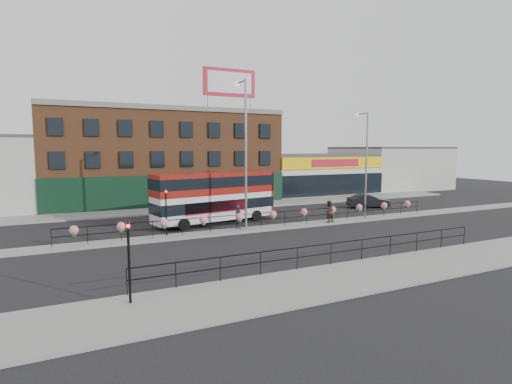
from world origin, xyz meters
name	(u,v)px	position (x,y,z in m)	size (l,w,h in m)	color
ground	(273,228)	(0.00, 0.00, 0.00)	(120.00, 120.00, 0.00)	black
south_pavement	(387,271)	(0.00, -12.00, 0.07)	(60.00, 4.00, 0.15)	gray
north_pavement	(219,207)	(0.00, 12.00, 0.07)	(60.00, 4.00, 0.15)	gray
median	(273,228)	(0.00, 0.00, 0.07)	(60.00, 1.60, 0.15)	gray
yellow_line_inner	(357,261)	(0.00, -9.70, 0.01)	(60.00, 0.10, 0.01)	gold
yellow_line_outer	(359,261)	(0.00, -9.88, 0.01)	(60.00, 0.10, 0.01)	gold
brick_building	(162,157)	(-4.00, 19.96, 5.13)	(25.00, 12.21, 10.30)	brown
supermarket	(308,173)	(16.00, 19.90, 2.65)	(15.00, 12.25, 5.30)	silver
warehouse_east	(389,168)	(30.75, 20.00, 3.15)	(14.50, 12.00, 6.30)	#A8A8A3
billboard	(229,83)	(2.50, 14.99, 13.18)	(6.00, 0.29, 4.40)	#AD1326
median_railing	(273,215)	(0.00, 0.00, 1.05)	(30.04, 0.56, 1.23)	black
south_railing	(331,249)	(-2.00, -10.10, 0.96)	(20.04, 0.05, 1.12)	black
double_decker_bus	(215,192)	(-3.22, 3.89, 2.54)	(10.51, 4.22, 4.14)	silver
car	(368,201)	(13.85, 5.29, 0.70)	(4.49, 2.81, 1.40)	black
pedestrian_a	(238,217)	(-2.64, 0.51, 1.03)	(0.63, 0.75, 1.75)	#24252D
pedestrian_b	(329,211)	(4.85, -0.36, 1.03)	(0.96, 0.81, 1.76)	#33231E
lamp_column_west	(244,141)	(-2.23, 0.29, 6.58)	(0.39, 1.90, 10.85)	gray
lamp_column_east	(365,155)	(9.00, 0.37, 5.47)	(0.32, 1.57, 8.97)	gray
traffic_light_south	(128,244)	(-12.00, -11.01, 2.47)	(0.15, 0.28, 3.65)	black
traffic_light_median	(166,202)	(-8.00, 0.39, 2.47)	(0.15, 0.28, 3.65)	black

